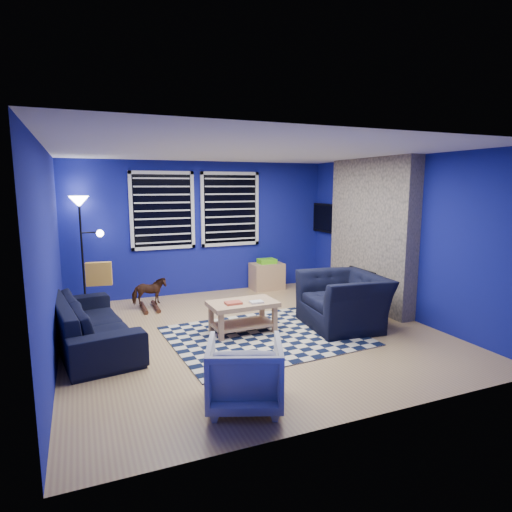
{
  "coord_description": "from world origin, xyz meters",
  "views": [
    {
      "loc": [
        -2.17,
        -5.38,
        2.05
      ],
      "look_at": [
        0.19,
        0.3,
        1.03
      ],
      "focal_mm": 30.0,
      "sensor_mm": 36.0,
      "label": 1
    }
  ],
  "objects_px": {
    "tv": "(327,218)",
    "cabinet": "(267,276)",
    "armchair_bent": "(245,373)",
    "rocking_horse": "(149,292)",
    "floor_lamp": "(81,217)",
    "armchair_big": "(343,301)",
    "sofa": "(92,322)",
    "coffee_table": "(243,310)"
  },
  "relations": [
    {
      "from": "rocking_horse",
      "to": "cabinet",
      "type": "relative_size",
      "value": 0.88
    },
    {
      "from": "armchair_big",
      "to": "coffee_table",
      "type": "distance_m",
      "value": 1.49
    },
    {
      "from": "armchair_big",
      "to": "floor_lamp",
      "type": "relative_size",
      "value": 0.63
    },
    {
      "from": "sofa",
      "to": "rocking_horse",
      "type": "bearing_deg",
      "value": -42.5
    },
    {
      "from": "tv",
      "to": "armchair_big",
      "type": "xyz_separation_m",
      "value": [
        -1.11,
        -2.28,
        -1.01
      ]
    },
    {
      "from": "floor_lamp",
      "to": "tv",
      "type": "bearing_deg",
      "value": -3.08
    },
    {
      "from": "armchair_bent",
      "to": "rocking_horse",
      "type": "bearing_deg",
      "value": -63.35
    },
    {
      "from": "tv",
      "to": "armchair_big",
      "type": "distance_m",
      "value": 2.73
    },
    {
      "from": "cabinet",
      "to": "armchair_bent",
      "type": "bearing_deg",
      "value": -117.32
    },
    {
      "from": "armchair_big",
      "to": "cabinet",
      "type": "bearing_deg",
      "value": -172.58
    },
    {
      "from": "tv",
      "to": "sofa",
      "type": "xyz_separation_m",
      "value": [
        -4.55,
        -1.69,
        -1.09
      ]
    },
    {
      "from": "armchair_big",
      "to": "floor_lamp",
      "type": "height_order",
      "value": "floor_lamp"
    },
    {
      "from": "floor_lamp",
      "to": "armchair_bent",
      "type": "bearing_deg",
      "value": -72.46
    },
    {
      "from": "armchair_big",
      "to": "rocking_horse",
      "type": "relative_size",
      "value": 2.15
    },
    {
      "from": "cabinet",
      "to": "armchair_big",
      "type": "bearing_deg",
      "value": -88.47
    },
    {
      "from": "sofa",
      "to": "coffee_table",
      "type": "xyz_separation_m",
      "value": [
        1.97,
        -0.28,
        0.01
      ]
    },
    {
      "from": "armchair_big",
      "to": "sofa",
      "type": "bearing_deg",
      "value": -94.56
    },
    {
      "from": "cabinet",
      "to": "floor_lamp",
      "type": "distance_m",
      "value": 3.59
    },
    {
      "from": "sofa",
      "to": "armchair_bent",
      "type": "distance_m",
      "value": 2.52
    },
    {
      "from": "armchair_big",
      "to": "tv",
      "type": "bearing_deg",
      "value": 159.15
    },
    {
      "from": "armchair_bent",
      "to": "coffee_table",
      "type": "distance_m",
      "value": 2.02
    },
    {
      "from": "sofa",
      "to": "cabinet",
      "type": "height_order",
      "value": "sofa"
    },
    {
      "from": "tv",
      "to": "cabinet",
      "type": "distance_m",
      "value": 1.67
    },
    {
      "from": "coffee_table",
      "to": "floor_lamp",
      "type": "xyz_separation_m",
      "value": [
        -2.0,
        2.22,
        1.22
      ]
    },
    {
      "from": "rocking_horse",
      "to": "cabinet",
      "type": "xyz_separation_m",
      "value": [
        2.39,
        0.55,
        -0.03
      ]
    },
    {
      "from": "tv",
      "to": "cabinet",
      "type": "relative_size",
      "value": 1.58
    },
    {
      "from": "tv",
      "to": "armchair_big",
      "type": "relative_size",
      "value": 0.84
    },
    {
      "from": "cabinet",
      "to": "floor_lamp",
      "type": "height_order",
      "value": "floor_lamp"
    },
    {
      "from": "coffee_table",
      "to": "floor_lamp",
      "type": "bearing_deg",
      "value": 131.98
    },
    {
      "from": "armchair_big",
      "to": "floor_lamp",
      "type": "distance_m",
      "value": 4.44
    },
    {
      "from": "armchair_big",
      "to": "rocking_horse",
      "type": "height_order",
      "value": "armchair_big"
    },
    {
      "from": "sofa",
      "to": "floor_lamp",
      "type": "bearing_deg",
      "value": -7.68
    },
    {
      "from": "tv",
      "to": "floor_lamp",
      "type": "bearing_deg",
      "value": 176.92
    },
    {
      "from": "rocking_horse",
      "to": "floor_lamp",
      "type": "height_order",
      "value": "floor_lamp"
    },
    {
      "from": "armchair_bent",
      "to": "floor_lamp",
      "type": "height_order",
      "value": "floor_lamp"
    },
    {
      "from": "armchair_bent",
      "to": "sofa",
      "type": "bearing_deg",
      "value": -38.38
    },
    {
      "from": "armchair_bent",
      "to": "floor_lamp",
      "type": "xyz_separation_m",
      "value": [
        -1.3,
        4.12,
        1.22
      ]
    },
    {
      "from": "armchair_bent",
      "to": "rocking_horse",
      "type": "relative_size",
      "value": 1.27
    },
    {
      "from": "tv",
      "to": "coffee_table",
      "type": "xyz_separation_m",
      "value": [
        -2.57,
        -1.98,
        -1.08
      ]
    },
    {
      "from": "tv",
      "to": "sofa",
      "type": "relative_size",
      "value": 0.47
    },
    {
      "from": "rocking_horse",
      "to": "coffee_table",
      "type": "bearing_deg",
      "value": -146.44
    },
    {
      "from": "sofa",
      "to": "armchair_bent",
      "type": "bearing_deg",
      "value": -158.25
    }
  ]
}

